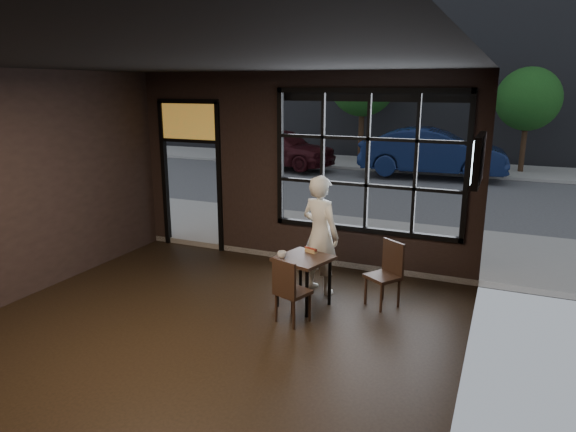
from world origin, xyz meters
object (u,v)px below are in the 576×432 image
at_px(cafe_table, 304,281).
at_px(chair_near, 293,290).
at_px(navy_car, 432,152).
at_px(man, 320,234).

xyz_separation_m(cafe_table, chair_near, (0.06, -0.52, 0.08)).
bearing_deg(cafe_table, navy_car, 105.81).
xyz_separation_m(cafe_table, navy_car, (0.11, 11.05, 0.51)).
height_order(cafe_table, chair_near, chair_near).
bearing_deg(navy_car, chair_near, 175.26).
bearing_deg(man, cafe_table, 108.72).
height_order(cafe_table, man, man).
distance_m(chair_near, man, 1.19).
height_order(man, navy_car, man).
xyz_separation_m(chair_near, navy_car, (0.05, 11.57, 0.43)).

